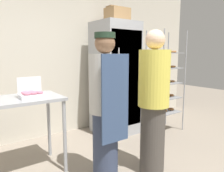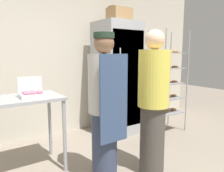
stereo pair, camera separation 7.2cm
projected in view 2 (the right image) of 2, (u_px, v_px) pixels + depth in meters
back_wall at (63, 47)px, 3.86m from camera, size 6.40×0.12×3.07m
refrigerator at (117, 79)px, 3.88m from camera, size 0.69×0.70×1.97m
baking_rack at (167, 83)px, 3.96m from camera, size 0.62×0.43×1.83m
prep_counter at (11, 108)px, 2.49m from camera, size 1.13×0.62×0.92m
donut_box at (32, 93)px, 2.51m from camera, size 0.28×0.19×0.24m
cardboard_storage_box at (119, 15)px, 3.86m from camera, size 0.38×0.31×0.28m
person_baker at (105, 107)px, 2.37m from camera, size 0.35×0.37×1.64m
person_customer at (153, 103)px, 2.53m from camera, size 0.36×0.36×1.69m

